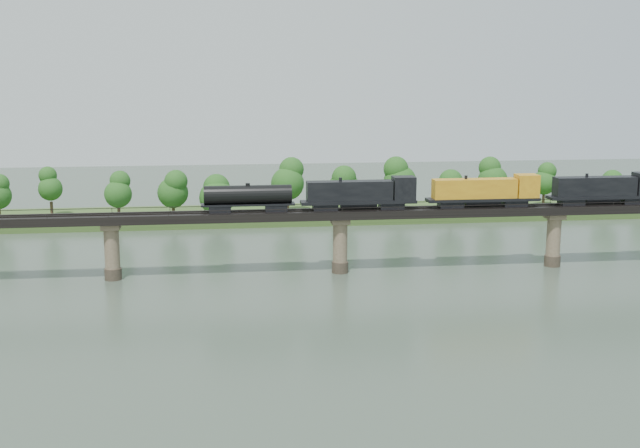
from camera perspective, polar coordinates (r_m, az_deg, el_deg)
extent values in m
plane|color=#344236|center=(116.49, 3.62, -7.11)|extent=(400.00, 400.00, 0.00)
cube|color=#314D1F|center=(198.07, -0.91, 0.70)|extent=(300.00, 24.00, 1.60)
cylinder|color=#473A2D|center=(144.44, -14.49, -3.45)|extent=(3.00, 3.00, 2.00)
cylinder|color=#7F6D53|center=(143.41, -14.58, -1.71)|extent=(2.60, 2.60, 9.00)
cube|color=#7F6D53|center=(142.61, -14.66, -0.14)|extent=(3.20, 3.20, 1.00)
cylinder|color=#473A2D|center=(144.66, 1.43, -3.08)|extent=(3.00, 3.00, 2.00)
cylinder|color=#7F6D53|center=(143.63, 1.44, -1.34)|extent=(2.60, 2.60, 9.00)
cube|color=#7F6D53|center=(142.84, 1.45, 0.23)|extent=(3.20, 3.20, 1.00)
cylinder|color=#473A2D|center=(155.53, 16.19, -2.52)|extent=(3.00, 3.00, 2.00)
cylinder|color=#7F6D53|center=(154.58, 16.27, -0.90)|extent=(2.60, 2.60, 9.00)
cube|color=#7F6D53|center=(153.84, 16.35, 0.56)|extent=(3.20, 3.20, 1.00)
cube|color=black|center=(142.61, 1.45, 0.72)|extent=(220.00, 5.00, 1.50)
cube|color=black|center=(141.73, 1.50, 1.00)|extent=(220.00, 0.12, 0.16)
cube|color=black|center=(143.19, 1.41, 1.10)|extent=(220.00, 0.12, 0.16)
cube|color=black|center=(140.02, 1.60, 1.14)|extent=(220.00, 0.10, 0.10)
cube|color=black|center=(144.70, 1.31, 1.46)|extent=(220.00, 0.10, 0.10)
cube|color=black|center=(140.08, 1.60, 0.99)|extent=(0.08, 0.08, 0.70)
cube|color=black|center=(144.76, 1.31, 1.32)|extent=(0.08, 0.08, 0.70)
cylinder|color=#382619|center=(199.79, -18.54, 0.99)|extent=(0.70, 0.70, 3.71)
sphere|color=#194A15|center=(199.04, -18.62, 2.39)|extent=(5.67, 5.67, 5.67)
sphere|color=#194A15|center=(198.63, -18.68, 3.27)|extent=(4.25, 4.25, 4.25)
cylinder|color=#382619|center=(189.45, -14.10, 0.68)|extent=(0.70, 0.70, 3.51)
sphere|color=#194A15|center=(188.70, -14.17, 2.08)|extent=(6.31, 6.31, 6.31)
sphere|color=#194A15|center=(188.29, -14.21, 2.96)|extent=(4.73, 4.73, 4.73)
cylinder|color=#382619|center=(190.82, -10.38, 0.88)|extent=(0.70, 0.70, 3.34)
sphere|color=#194A15|center=(190.10, -10.42, 2.20)|extent=(7.18, 7.18, 7.18)
sphere|color=#194A15|center=(189.71, -10.45, 3.03)|extent=(5.39, 5.39, 5.39)
cylinder|color=#382619|center=(187.87, -7.31, 0.73)|extent=(0.70, 0.70, 2.83)
sphere|color=#194A15|center=(187.25, -7.33, 1.87)|extent=(8.26, 8.26, 8.26)
sphere|color=#194A15|center=(186.89, -7.35, 2.58)|extent=(6.19, 6.19, 6.19)
cylinder|color=#382619|center=(194.84, -2.31, 1.35)|extent=(0.70, 0.70, 3.96)
sphere|color=#194A15|center=(194.03, -2.32, 2.89)|extent=(8.07, 8.07, 8.07)
sphere|color=#194A15|center=(193.60, -2.33, 3.86)|extent=(6.05, 6.05, 6.05)
cylinder|color=#382619|center=(194.97, 1.70, 1.25)|extent=(0.70, 0.70, 3.27)
sphere|color=#194A15|center=(194.29, 1.71, 2.52)|extent=(8.03, 8.03, 8.03)
sphere|color=#194A15|center=(193.91, 1.71, 3.32)|extent=(6.02, 6.02, 6.02)
cylinder|color=#382619|center=(198.66, 5.69, 1.48)|extent=(0.70, 0.70, 3.92)
sphere|color=#194A15|center=(197.87, 5.71, 2.98)|extent=(8.29, 8.29, 8.29)
sphere|color=#194A15|center=(197.45, 5.73, 3.91)|extent=(6.21, 6.21, 6.21)
cylinder|color=#382619|center=(194.82, 9.27, 1.07)|extent=(0.70, 0.70, 3.02)
sphere|color=#194A15|center=(194.18, 9.31, 2.24)|extent=(7.74, 7.74, 7.74)
sphere|color=#194A15|center=(193.82, 9.33, 2.98)|extent=(5.80, 5.80, 5.80)
cylinder|color=#382619|center=(206.91, 12.13, 1.65)|extent=(0.70, 0.70, 3.80)
sphere|color=#194A15|center=(206.17, 12.18, 3.04)|extent=(7.47, 7.47, 7.47)
sphere|color=#194A15|center=(205.77, 12.22, 3.91)|extent=(5.60, 5.60, 5.60)
cylinder|color=#382619|center=(212.01, 15.60, 1.66)|extent=(0.70, 0.70, 3.38)
sphere|color=#194A15|center=(211.36, 15.66, 2.86)|extent=(6.23, 6.23, 6.23)
sphere|color=#194A15|center=(211.00, 15.70, 3.62)|extent=(4.67, 4.67, 4.67)
cylinder|color=#382619|center=(212.56, 19.65, 1.36)|extent=(0.70, 0.70, 2.77)
sphere|color=#194A15|center=(212.02, 19.71, 2.34)|extent=(7.04, 7.04, 7.04)
sphere|color=#194A15|center=(211.71, 19.76, 2.96)|extent=(5.28, 5.28, 5.28)
cube|color=black|center=(159.94, 21.34, 1.58)|extent=(4.36, 2.61, 1.20)
cube|color=black|center=(154.63, 17.43, 1.53)|extent=(4.36, 2.61, 1.20)
cube|color=black|center=(157.08, 19.44, 1.83)|extent=(20.69, 3.27, 0.54)
cube|color=black|center=(156.07, 18.95, 2.56)|extent=(15.25, 2.94, 3.49)
cylinder|color=black|center=(157.17, 19.42, 1.62)|extent=(6.53, 1.52, 1.52)
cube|color=black|center=(150.46, 13.65, 1.48)|extent=(4.36, 2.61, 1.20)
cube|color=black|center=(146.68, 9.26, 1.41)|extent=(4.36, 2.61, 1.20)
cube|color=black|center=(148.34, 11.49, 1.73)|extent=(20.69, 3.27, 0.54)
cube|color=gold|center=(147.53, 10.92, 2.50)|extent=(15.25, 2.94, 3.49)
cube|color=gold|center=(150.78, 14.48, 2.65)|extent=(3.92, 3.27, 4.14)
cylinder|color=black|center=(148.43, 11.49, 1.50)|extent=(6.53, 1.52, 1.52)
cube|color=black|center=(144.02, 5.10, 1.33)|extent=(4.36, 2.61, 1.20)
cube|color=black|center=(142.00, 0.36, 1.24)|extent=(4.36, 2.61, 1.20)
cube|color=black|center=(142.76, 2.75, 1.59)|extent=(20.69, 3.27, 0.54)
cube|color=black|center=(142.18, 2.11, 2.37)|extent=(15.25, 2.94, 3.49)
cube|color=black|center=(144.00, 5.97, 2.56)|extent=(3.92, 3.27, 4.14)
cylinder|color=black|center=(142.86, 2.75, 1.35)|extent=(6.53, 1.52, 1.52)
cube|color=black|center=(141.16, -3.15, 1.16)|extent=(3.81, 2.40, 1.20)
cube|color=black|center=(140.85, -7.13, 1.07)|extent=(3.81, 2.40, 1.20)
cube|color=black|center=(140.80, -5.14, 1.40)|extent=(16.34, 2.61, 0.33)
cylinder|color=black|center=(140.52, -5.15, 2.10)|extent=(15.25, 3.27, 3.27)
cylinder|color=black|center=(140.27, -5.16, 2.80)|extent=(0.76, 0.76, 0.54)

